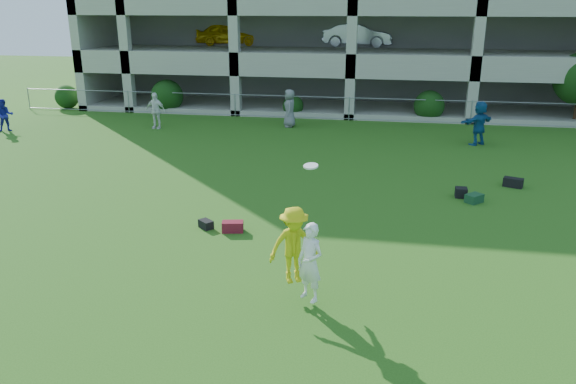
% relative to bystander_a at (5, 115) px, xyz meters
% --- Properties ---
extents(ground, '(100.00, 100.00, 0.00)m').
position_rel_bystander_a_xyz_m(ground, '(15.55, -13.56, -0.75)').
color(ground, '#235114').
rests_on(ground, ground).
extents(bystander_a, '(0.93, 0.89, 1.51)m').
position_rel_bystander_a_xyz_m(bystander_a, '(0.00, 0.00, 0.00)').
color(bystander_a, '#21249A').
rests_on(bystander_a, ground).
extents(bystander_b, '(1.02, 0.47, 1.71)m').
position_rel_bystander_a_xyz_m(bystander_b, '(6.64, 1.84, 0.10)').
color(bystander_b, white).
rests_on(bystander_b, ground).
extents(bystander_c, '(0.76, 0.99, 1.80)m').
position_rel_bystander_a_xyz_m(bystander_c, '(12.84, 3.33, 0.15)').
color(bystander_c, slate).
rests_on(bystander_c, ground).
extents(bystander_d, '(1.67, 1.52, 1.85)m').
position_rel_bystander_a_xyz_m(bystander_d, '(21.30, 1.14, 0.17)').
color(bystander_d, '#1E5089').
rests_on(bystander_d, ground).
extents(bag_red_a, '(0.60, 0.41, 0.28)m').
position_rel_bystander_a_xyz_m(bag_red_a, '(13.67, -9.93, -0.61)').
color(bag_red_a, '#560E16').
rests_on(bag_red_a, ground).
extents(bag_black_b, '(0.47, 0.45, 0.22)m').
position_rel_bystander_a_xyz_m(bag_black_b, '(12.90, -9.82, -0.64)').
color(bag_black_b, black).
rests_on(bag_black_b, ground).
extents(bag_green_c, '(0.60, 0.60, 0.26)m').
position_rel_bystander_a_xyz_m(bag_green_c, '(20.20, -6.45, -0.62)').
color(bag_green_c, '#12331C').
rests_on(bag_green_c, ground).
extents(crate_d, '(0.36, 0.36, 0.30)m').
position_rel_bystander_a_xyz_m(crate_d, '(19.87, -6.01, -0.60)').
color(crate_d, black).
rests_on(crate_d, ground).
extents(bag_black_e, '(0.67, 0.50, 0.30)m').
position_rel_bystander_a_xyz_m(bag_black_e, '(21.65, -4.66, -0.60)').
color(bag_black_e, black).
rests_on(bag_black_e, ground).
extents(frisbee_contest, '(1.32, 1.18, 2.76)m').
position_rel_bystander_a_xyz_m(frisbee_contest, '(15.91, -13.13, 0.34)').
color(frisbee_contest, '#D1C812').
rests_on(frisbee_contest, ground).
extents(fence, '(36.06, 0.06, 1.20)m').
position_rel_bystander_a_xyz_m(fence, '(15.55, 5.44, -0.14)').
color(fence, gray).
rests_on(fence, ground).
extents(shrub_row, '(34.38, 2.52, 3.50)m').
position_rel_bystander_a_xyz_m(shrub_row, '(20.14, 6.14, 0.76)').
color(shrub_row, '#163D11').
rests_on(shrub_row, ground).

